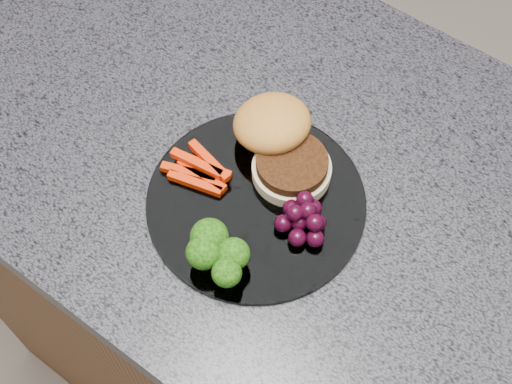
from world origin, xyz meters
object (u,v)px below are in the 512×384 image
(plate, at_px, (256,202))
(burger, at_px, (279,141))
(island_cabinet, at_px, (327,337))
(grape_bunch, at_px, (303,219))

(plate, xyz_separation_m, burger, (-0.02, 0.07, 0.03))
(island_cabinet, height_order, plate, plate)
(grape_bunch, bearing_deg, burger, 140.78)
(island_cabinet, height_order, grape_bunch, grape_bunch)
(burger, bearing_deg, grape_bunch, -18.07)
(burger, bearing_deg, plate, -53.89)
(plate, height_order, grape_bunch, grape_bunch)
(island_cabinet, relative_size, grape_bunch, 18.44)
(plate, bearing_deg, island_cabinet, 34.64)
(plate, relative_size, burger, 1.51)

